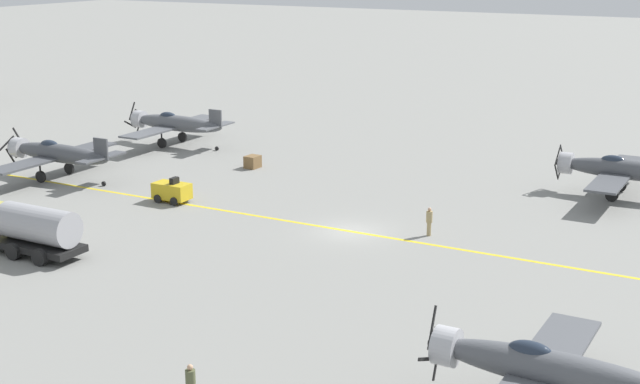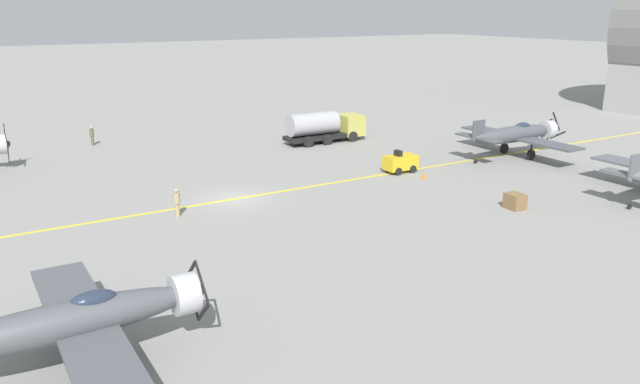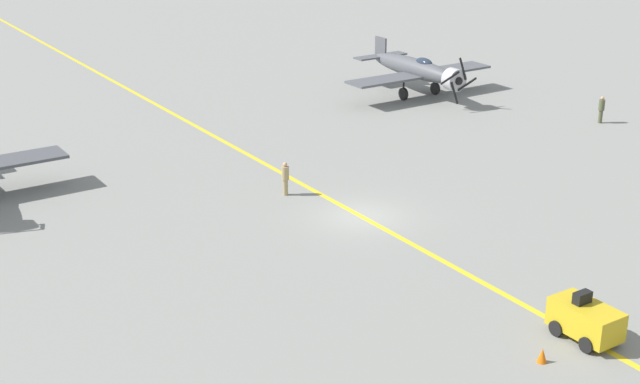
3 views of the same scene
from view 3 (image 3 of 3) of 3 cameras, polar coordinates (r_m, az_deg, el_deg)
ground_plane at (r=43.93m, az=2.67°, el=-1.58°), size 400.00×400.00×0.00m
taxiway_stripe at (r=43.93m, az=2.67°, el=-1.57°), size 0.30×160.00×0.01m
airplane_near_left at (r=66.15m, az=6.25°, el=7.81°), size 12.00×9.98×3.70m
tow_tractor at (r=34.26m, az=16.63°, el=-7.82°), size 1.57×2.60×1.79m
ground_crew_walking at (r=46.36m, az=-2.24°, el=0.95°), size 0.39×0.39×1.80m
ground_crew_inspecting at (r=62.02m, az=17.57°, el=5.12°), size 0.39×0.39×1.81m
traffic_cone at (r=32.63m, az=14.04°, el=-10.11°), size 0.36×0.36×0.55m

